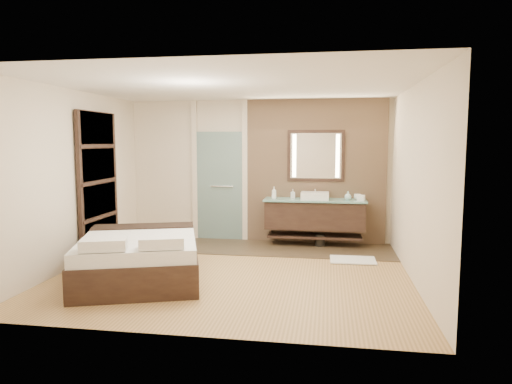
% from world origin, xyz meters
% --- Properties ---
extents(floor, '(5.00, 5.00, 0.00)m').
position_xyz_m(floor, '(0.00, 0.00, 0.00)').
color(floor, olive).
rests_on(floor, ground).
extents(tile_strip, '(3.80, 1.30, 0.01)m').
position_xyz_m(tile_strip, '(0.60, 1.60, 0.01)').
color(tile_strip, '#362A1D').
rests_on(tile_strip, floor).
extents(stone_wall, '(2.60, 0.08, 2.70)m').
position_xyz_m(stone_wall, '(1.10, 2.21, 1.35)').
color(stone_wall, tan).
rests_on(stone_wall, floor).
extents(vanity, '(1.85, 0.55, 0.88)m').
position_xyz_m(vanity, '(1.10, 1.92, 0.58)').
color(vanity, black).
rests_on(vanity, stone_wall).
extents(mirror_unit, '(1.06, 0.04, 0.96)m').
position_xyz_m(mirror_unit, '(1.10, 2.16, 1.65)').
color(mirror_unit, black).
rests_on(mirror_unit, stone_wall).
extents(frosted_door, '(1.10, 0.12, 2.70)m').
position_xyz_m(frosted_door, '(-0.75, 2.20, 1.14)').
color(frosted_door, '#9DC7C4').
rests_on(frosted_door, floor).
extents(shoji_partition, '(0.06, 1.20, 2.40)m').
position_xyz_m(shoji_partition, '(-2.43, 0.60, 1.21)').
color(shoji_partition, black).
rests_on(shoji_partition, floor).
extents(bed, '(2.10, 2.35, 0.75)m').
position_xyz_m(bed, '(-1.24, -0.55, 0.31)').
color(bed, black).
rests_on(bed, floor).
extents(bath_mat, '(0.73, 0.51, 0.02)m').
position_xyz_m(bath_mat, '(1.75, 0.91, 0.02)').
color(bath_mat, silver).
rests_on(bath_mat, floor).
extents(waste_bin, '(0.19, 0.19, 0.23)m').
position_xyz_m(waste_bin, '(1.20, 1.85, 0.11)').
color(waste_bin, black).
rests_on(waste_bin, floor).
extents(tissue_box, '(0.15, 0.15, 0.10)m').
position_xyz_m(tissue_box, '(1.92, 1.85, 0.92)').
color(tissue_box, white).
rests_on(tissue_box, vanity).
extents(soap_bottle_a, '(0.11, 0.11, 0.22)m').
position_xyz_m(soap_bottle_a, '(0.35, 1.86, 0.98)').
color(soap_bottle_a, white).
rests_on(soap_bottle_a, vanity).
extents(soap_bottle_b, '(0.09, 0.09, 0.17)m').
position_xyz_m(soap_bottle_b, '(0.69, 2.00, 0.95)').
color(soap_bottle_b, '#B2B2B2').
rests_on(soap_bottle_b, vanity).
extents(soap_bottle_c, '(0.14, 0.14, 0.16)m').
position_xyz_m(soap_bottle_c, '(1.69, 1.90, 0.94)').
color(soap_bottle_c, '#ABD6D6').
rests_on(soap_bottle_c, vanity).
extents(cup, '(0.15, 0.15, 0.10)m').
position_xyz_m(cup, '(1.87, 1.97, 0.92)').
color(cup, white).
rests_on(cup, vanity).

